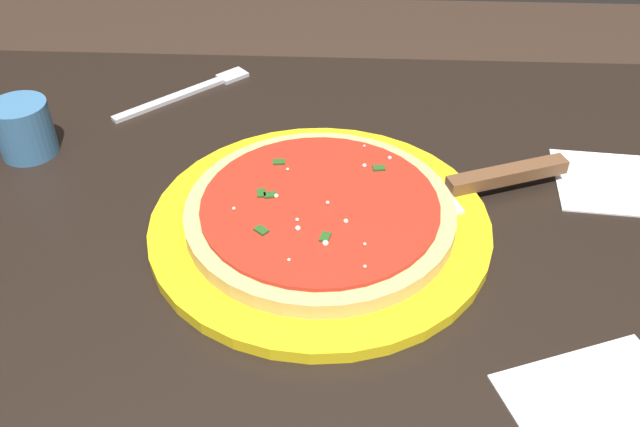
# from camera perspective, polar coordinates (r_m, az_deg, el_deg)

# --- Properties ---
(restaurant_table) EXTENTS (1.02, 0.77, 0.78)m
(restaurant_table) POSITION_cam_1_polar(r_m,az_deg,el_deg) (0.75, 3.10, -11.67)
(restaurant_table) COLOR black
(restaurant_table) RESTS_ON ground_plane
(serving_plate) EXTENTS (0.32, 0.32, 0.01)m
(serving_plate) POSITION_cam_1_polar(r_m,az_deg,el_deg) (0.66, 0.00, -0.92)
(serving_plate) COLOR yellow
(serving_plate) RESTS_ON restaurant_table
(pizza) EXTENTS (0.25, 0.25, 0.02)m
(pizza) POSITION_cam_1_polar(r_m,az_deg,el_deg) (0.65, -0.00, 0.16)
(pizza) COLOR #DBB26B
(pizza) RESTS_ON serving_plate
(pizza_server) EXTENTS (0.22, 0.12, 0.01)m
(pizza_server) POSITION_cam_1_polar(r_m,az_deg,el_deg) (0.70, 12.32, 2.41)
(pizza_server) COLOR silver
(pizza_server) RESTS_ON serving_plate
(cup_small_sauce) EXTENTS (0.06, 0.06, 0.06)m
(cup_small_sauce) POSITION_cam_1_polar(r_m,az_deg,el_deg) (0.81, -23.14, 6.43)
(cup_small_sauce) COLOR teal
(cup_small_sauce) RESTS_ON restaurant_table
(napkin_folded_right) EXTENTS (0.15, 0.12, 0.00)m
(napkin_folded_right) POSITION_cam_1_polar(r_m,az_deg,el_deg) (0.78, 23.64, 2.27)
(napkin_folded_right) COLOR white
(napkin_folded_right) RESTS_ON restaurant_table
(napkin_loose_left) EXTENTS (0.17, 0.17, 0.00)m
(napkin_loose_left) POSITION_cam_1_polar(r_m,az_deg,el_deg) (0.56, 22.99, -15.57)
(napkin_loose_left) COLOR white
(napkin_loose_left) RESTS_ON restaurant_table
(fork) EXTENTS (0.15, 0.14, 0.00)m
(fork) POSITION_cam_1_polar(r_m,az_deg,el_deg) (0.89, -10.58, 9.84)
(fork) COLOR silver
(fork) RESTS_ON restaurant_table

